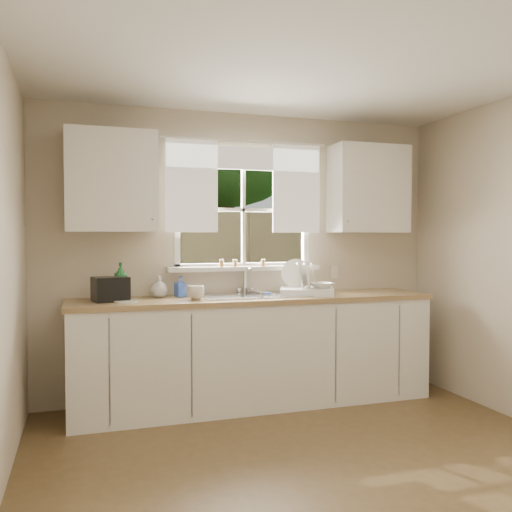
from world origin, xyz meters
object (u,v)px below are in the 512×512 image
object	(u,v)px
dish_rack	(306,287)
cup	(196,293)
soap_bottle_a	(121,281)
black_appliance	(110,289)

from	to	relation	value
dish_rack	cup	size ratio (longest dim) A/B	3.91
dish_rack	soap_bottle_a	world-z (taller)	dish_rack
dish_rack	black_appliance	size ratio (longest dim) A/B	2.12
dish_rack	cup	world-z (taller)	dish_rack
soap_bottle_a	black_appliance	distance (m)	0.14
soap_bottle_a	cup	xyz separation A→B (m)	(0.57, -0.20, -0.09)
black_appliance	cup	bearing A→B (deg)	-20.43
soap_bottle_a	black_appliance	xyz separation A→B (m)	(-0.08, -0.10, -0.05)
dish_rack	black_appliance	bearing A→B (deg)	178.35
black_appliance	dish_rack	bearing A→B (deg)	-13.25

